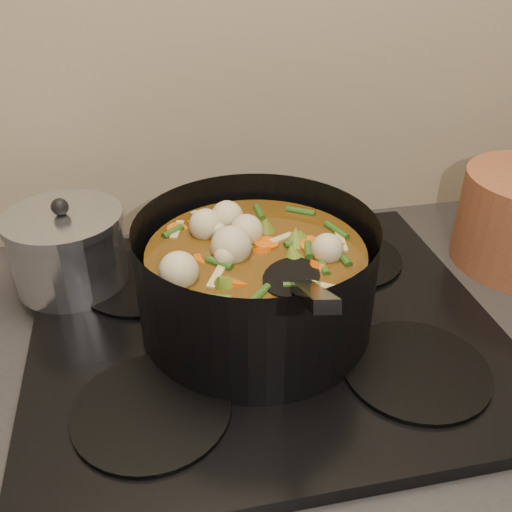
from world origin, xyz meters
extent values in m
cube|color=black|center=(0.00, 1.93, 0.89)|extent=(2.64, 0.64, 0.05)
cube|color=black|center=(0.00, 1.93, 0.92)|extent=(0.62, 0.54, 0.02)
cylinder|color=black|center=(-0.16, 1.80, 0.93)|extent=(0.18, 0.18, 0.01)
cylinder|color=black|center=(0.16, 1.80, 0.93)|extent=(0.18, 0.18, 0.01)
cylinder|color=black|center=(-0.16, 2.06, 0.93)|extent=(0.18, 0.18, 0.01)
cylinder|color=black|center=(0.16, 2.06, 0.93)|extent=(0.18, 0.18, 0.01)
cylinder|color=black|center=(-0.01, 1.93, 1.01)|extent=(0.40, 0.40, 0.15)
cylinder|color=black|center=(-0.01, 1.93, 0.94)|extent=(0.30, 0.30, 0.01)
cylinder|color=#51300D|center=(-0.01, 1.93, 0.99)|extent=(0.28, 0.28, 0.11)
cylinder|color=#E55F0A|center=(0.03, 1.93, 1.04)|extent=(0.03, 0.03, 0.03)
cylinder|color=#E55F0A|center=(0.04, 1.99, 1.04)|extent=(0.04, 0.04, 0.03)
cylinder|color=#E55F0A|center=(-0.03, 2.04, 1.04)|extent=(0.04, 0.04, 0.03)
cylinder|color=#E55F0A|center=(-0.06, 1.96, 1.04)|extent=(0.03, 0.04, 0.03)
cylinder|color=#E55F0A|center=(-0.10, 1.91, 1.04)|extent=(0.04, 0.04, 0.03)
cylinder|color=#E55F0A|center=(-0.03, 1.90, 1.04)|extent=(0.04, 0.04, 0.03)
cylinder|color=#E55F0A|center=(0.02, 1.87, 1.04)|extent=(0.04, 0.04, 0.03)
cylinder|color=#E55F0A|center=(0.09, 1.90, 1.04)|extent=(0.04, 0.03, 0.03)
cylinder|color=#E55F0A|center=(0.04, 1.96, 1.04)|extent=(0.04, 0.04, 0.03)
cylinder|color=#E55F0A|center=(0.00, 2.02, 1.04)|extent=(0.04, 0.04, 0.03)
cylinder|color=#E55F0A|center=(-0.04, 1.96, 1.04)|extent=(0.03, 0.03, 0.03)
cylinder|color=#E55F0A|center=(-0.09, 1.94, 1.04)|extent=(0.04, 0.04, 0.03)
cylinder|color=#E55F0A|center=(-0.08, 1.86, 1.04)|extent=(0.04, 0.04, 0.03)
sphere|color=beige|center=(0.05, 1.93, 1.06)|extent=(0.04, 0.04, 0.04)
sphere|color=beige|center=(0.00, 2.00, 1.06)|extent=(0.04, 0.04, 0.04)
sphere|color=beige|center=(-0.07, 1.95, 1.06)|extent=(0.04, 0.04, 0.04)
sphere|color=beige|center=(-0.04, 1.87, 1.06)|extent=(0.04, 0.04, 0.04)
sphere|color=beige|center=(0.04, 1.90, 1.06)|extent=(0.04, 0.04, 0.04)
sphere|color=beige|center=(0.03, 1.98, 1.06)|extent=(0.04, 0.04, 0.04)
cone|color=olive|center=(-0.05, 1.85, 1.05)|extent=(0.04, 0.04, 0.04)
cone|color=olive|center=(0.06, 1.88, 1.05)|extent=(0.04, 0.04, 0.04)
cone|color=olive|center=(0.05, 2.00, 1.05)|extent=(0.04, 0.04, 0.04)
cone|color=olive|center=(-0.07, 2.00, 1.05)|extent=(0.04, 0.04, 0.04)
cone|color=olive|center=(-0.09, 1.89, 1.05)|extent=(0.04, 0.04, 0.04)
cone|color=olive|center=(0.02, 1.85, 1.05)|extent=(0.04, 0.04, 0.04)
cylinder|color=#315619|center=(0.02, 1.97, 1.05)|extent=(0.01, 0.04, 0.01)
cylinder|color=#315619|center=(-0.02, 2.04, 1.05)|extent=(0.04, 0.03, 0.01)
cylinder|color=#315619|center=(-0.08, 1.99, 1.05)|extent=(0.04, 0.02, 0.01)
cylinder|color=#315619|center=(-0.08, 1.92, 1.05)|extent=(0.03, 0.04, 0.01)
cylinder|color=#315619|center=(-0.04, 1.89, 1.05)|extent=(0.03, 0.04, 0.01)
cylinder|color=#315619|center=(0.01, 1.83, 1.05)|extent=(0.04, 0.02, 0.01)
cylinder|color=#315619|center=(0.06, 1.89, 1.05)|extent=(0.04, 0.03, 0.01)
cylinder|color=#315619|center=(0.05, 1.95, 1.05)|extent=(0.01, 0.04, 0.01)
cylinder|color=#315619|center=(0.01, 1.97, 1.05)|extent=(0.04, 0.03, 0.01)
cylinder|color=#315619|center=(-0.05, 2.03, 1.05)|extent=(0.04, 0.02, 0.01)
cylinder|color=#315619|center=(-0.09, 1.97, 1.05)|extent=(0.03, 0.04, 0.01)
cylinder|color=#315619|center=(-0.07, 1.91, 1.05)|extent=(0.03, 0.04, 0.01)
cylinder|color=#315619|center=(-0.03, 1.89, 1.05)|extent=(0.04, 0.02, 0.01)
cylinder|color=#315619|center=(0.04, 1.84, 1.05)|extent=(0.04, 0.03, 0.01)
cube|color=tan|center=(-0.07, 1.98, 1.05)|extent=(0.04, 0.01, 0.00)
cube|color=tan|center=(-0.07, 1.89, 1.05)|extent=(0.02, 0.05, 0.00)
cube|color=tan|center=(0.01, 1.86, 1.05)|extent=(0.04, 0.03, 0.00)
cube|color=tan|center=(0.06, 1.94, 1.05)|extent=(0.04, 0.04, 0.00)
cube|color=tan|center=(0.01, 2.01, 1.05)|extent=(0.03, 0.04, 0.00)
cube|color=tan|center=(-0.08, 1.97, 1.05)|extent=(0.05, 0.02, 0.00)
cube|color=tan|center=(-0.07, 1.88, 1.05)|extent=(0.01, 0.05, 0.00)
ellipsoid|color=black|center=(0.02, 1.86, 1.05)|extent=(0.10, 0.11, 0.01)
cube|color=black|center=(0.01, 1.76, 1.10)|extent=(0.05, 0.18, 0.11)
cylinder|color=silver|center=(-0.26, 2.08, 0.98)|extent=(0.16, 0.16, 0.10)
cylinder|color=silver|center=(-0.26, 2.08, 1.04)|extent=(0.17, 0.17, 0.01)
sphere|color=black|center=(-0.26, 2.08, 1.06)|extent=(0.02, 0.02, 0.02)
camera|label=1|loc=(-0.14, 1.33, 1.42)|focal=40.00mm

